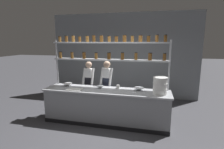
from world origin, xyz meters
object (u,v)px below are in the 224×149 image
container_stack (160,86)px  prep_bowl_near_left (139,89)px  chef_left (89,83)px  serving_cup_front (118,87)px  chef_center (107,84)px  prep_bowl_center_back (100,87)px  prep_bowl_center_front (67,85)px  spice_shelf_unit (109,52)px  cutting_board (75,89)px

container_stack → prep_bowl_near_left: size_ratio=1.60×
chef_left → serving_cup_front: (1.02, -0.48, 0.07)m
chef_center → container_stack: (1.52, -0.69, 0.21)m
container_stack → prep_bowl_center_back: container_stack is taller
prep_bowl_near_left → prep_bowl_center_front: bearing=-179.8°
chef_center → prep_bowl_near_left: bearing=-16.3°
spice_shelf_unit → cutting_board: spice_shelf_unit is taller
prep_bowl_center_front → spice_shelf_unit: bearing=9.1°
prep_bowl_center_front → chef_center: bearing=24.5°
spice_shelf_unit → serving_cup_front: bearing=-23.2°
chef_left → container_stack: bearing=-17.9°
container_stack → serving_cup_front: (-1.10, 0.28, -0.16)m
container_stack → prep_bowl_center_front: container_stack is taller
chef_left → cutting_board: 0.90m
spice_shelf_unit → prep_bowl_near_left: (0.85, -0.19, -0.95)m
prep_bowl_center_front → serving_cup_front: 1.48m
chef_center → container_stack: 1.68m
prep_bowl_near_left → chef_left: bearing=161.2°
prep_bowl_center_back → serving_cup_front: size_ratio=2.13×
cutting_board → serving_cup_front: (1.09, 0.42, 0.04)m
spice_shelf_unit → chef_left: spice_shelf_unit is taller
chef_left → prep_bowl_center_front: size_ratio=5.66×
prep_bowl_center_front → prep_bowl_center_back: 0.99m
spice_shelf_unit → chef_center: (-0.15, 0.29, -0.98)m
prep_bowl_near_left → serving_cup_front: 0.58m
prep_bowl_center_back → spice_shelf_unit: bearing=42.5°
cutting_board → prep_bowl_near_left: (1.66, 0.35, 0.02)m
chef_center → prep_bowl_center_back: size_ratio=7.91×
prep_bowl_center_front → container_stack: bearing=-4.6°
chef_center → container_stack: bearing=-15.3°
spice_shelf_unit → serving_cup_front: 0.99m
prep_bowl_near_left → serving_cup_front: (-0.58, 0.07, 0.01)m
chef_left → prep_bowl_center_back: chef_left is taller
spice_shelf_unit → chef_center: spice_shelf_unit is taller
serving_cup_front → chef_center: bearing=136.1°
prep_bowl_center_front → serving_cup_front: bearing=2.9°
spice_shelf_unit → prep_bowl_near_left: spice_shelf_unit is taller
spice_shelf_unit → cutting_board: 1.38m
container_stack → cutting_board: (-2.18, -0.13, -0.20)m
chef_left → prep_bowl_center_back: size_ratio=7.71×
chef_center → cutting_board: bearing=-119.6°
chef_center → prep_bowl_center_front: 1.16m
cutting_board → chef_left: bearing=86.0°
chef_center → cutting_board: (-0.66, -0.82, 0.00)m
prep_bowl_center_front → chef_left: bearing=50.4°
prep_bowl_center_back → cutting_board: bearing=-150.4°
cutting_board → spice_shelf_unit: bearing=33.4°
prep_bowl_near_left → prep_bowl_center_back: bearing=-179.5°
chef_left → container_stack: 2.26m
chef_left → prep_bowl_center_front: (-0.46, -0.55, 0.06)m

